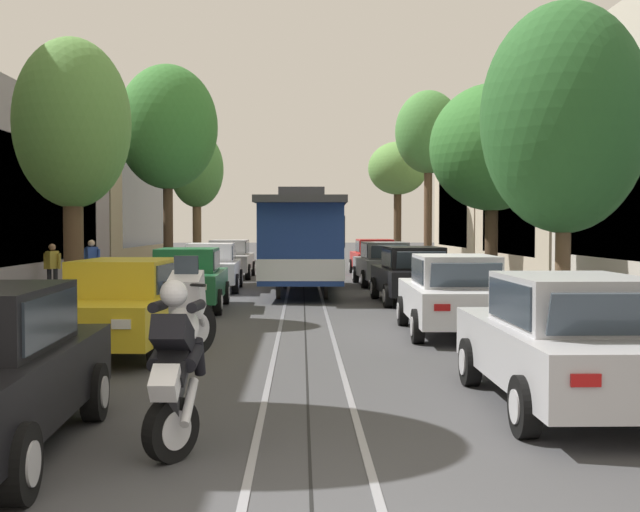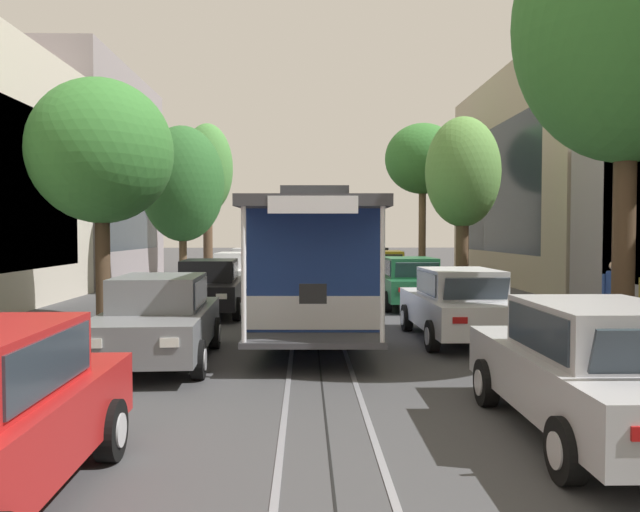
{
  "view_description": "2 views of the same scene",
  "coord_description": "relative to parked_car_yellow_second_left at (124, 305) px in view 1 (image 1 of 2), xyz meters",
  "views": [
    {
      "loc": [
        -0.07,
        -5.12,
        2.15
      ],
      "look_at": [
        0.52,
        20.72,
        1.18
      ],
      "focal_mm": 44.71,
      "sensor_mm": 36.0,
      "label": 1
    },
    {
      "loc": [
        0.26,
        35.17,
        2.38
      ],
      "look_at": [
        -0.51,
        2.61,
        1.14
      ],
      "focal_mm": 35.13,
      "sensor_mm": 36.0,
      "label": 2
    }
  ],
  "objects": [
    {
      "name": "ground_plane",
      "position": [
        3.11,
        11.02,
        -0.8
      ],
      "size": [
        160.0,
        160.0,
        0.0
      ],
      "primitive_type": "plane",
      "color": "#424244"
    },
    {
      "name": "trolley_track_rails",
      "position": [
        3.11,
        13.91,
        -0.79
      ],
      "size": [
        1.14,
        56.86,
        0.01
      ],
      "color": "gray",
      "rests_on": "ground"
    },
    {
      "name": "parked_car_yellow_second_left",
      "position": [
        0.0,
        0.0,
        0.0
      ],
      "size": [
        2.15,
        4.42,
        1.58
      ],
      "color": "gold",
      "rests_on": "ground"
    },
    {
      "name": "parked_car_green_mid_left",
      "position": [
        0.09,
        6.92,
        0.0
      ],
      "size": [
        2.08,
        4.39,
        1.58
      ],
      "color": "#1E6038",
      "rests_on": "ground"
    },
    {
      "name": "parked_car_white_fourth_left",
      "position": [
        0.01,
        13.06,
        0.0
      ],
      "size": [
        2.08,
        4.4,
        1.58
      ],
      "color": "silver",
      "rests_on": "ground"
    },
    {
      "name": "parked_car_silver_fifth_left",
      "position": [
        0.02,
        19.59,
        0.0
      ],
      "size": [
        2.02,
        4.37,
        1.58
      ],
      "color": "#B7B7BC",
      "rests_on": "ground"
    },
    {
      "name": "parked_car_silver_near_right",
      "position": [
        6.19,
        -4.38,
        0.0
      ],
      "size": [
        2.01,
        4.36,
        1.58
      ],
      "color": "#B7B7BC",
      "rests_on": "ground"
    },
    {
      "name": "parked_car_white_second_right",
      "position": [
        6.08,
        2.11,
        0.0
      ],
      "size": [
        2.08,
        4.39,
        1.58
      ],
      "color": "silver",
      "rests_on": "ground"
    },
    {
      "name": "parked_car_black_mid_right",
      "position": [
        6.14,
        8.57,
        0.0
      ],
      "size": [
        2.11,
        4.41,
        1.58
      ],
      "color": "black",
      "rests_on": "ground"
    },
    {
      "name": "parked_car_grey_fourth_right",
      "position": [
        6.04,
        15.24,
        0.0
      ],
      "size": [
        2.14,
        4.42,
        1.58
      ],
      "color": "slate",
      "rests_on": "ground"
    },
    {
      "name": "parked_car_red_fifth_right",
      "position": [
        6.25,
        21.48,
        0.0
      ],
      "size": [
        2.06,
        4.39,
        1.58
      ],
      "color": "red",
      "rests_on": "ground"
    },
    {
      "name": "street_tree_kerb_left_second",
      "position": [
        -2.18,
        4.67,
        3.63
      ],
      "size": [
        2.64,
        2.57,
        6.44
      ],
      "color": "brown",
      "rests_on": "ground"
    },
    {
      "name": "street_tree_kerb_left_mid",
      "position": [
        -1.96,
        16.3,
        5.02
      ],
      "size": [
        3.74,
        3.49,
        8.18
      ],
      "color": "#4C3826",
      "rests_on": "ground"
    },
    {
      "name": "street_tree_kerb_left_fourth",
      "position": [
        -2.28,
        26.95,
        4.16
      ],
      "size": [
        2.72,
        2.66,
        6.97
      ],
      "color": "brown",
      "rests_on": "ground"
    },
    {
      "name": "street_tree_kerb_right_second",
      "position": [
        8.19,
        1.92,
        3.46
      ],
      "size": [
        3.28,
        2.97,
        6.54
      ],
      "color": "brown",
      "rests_on": "ground"
    },
    {
      "name": "street_tree_kerb_right_mid",
      "position": [
        8.72,
        10.03,
        3.68
      ],
      "size": [
        3.71,
        4.0,
        6.39
      ],
      "color": "#4C3826",
      "rests_on": "ground"
    },
    {
      "name": "street_tree_kerb_right_fourth",
      "position": [
        8.3,
        19.39,
        5.17
      ],
      "size": [
        2.76,
        2.4,
        7.78
      ],
      "color": "brown",
      "rests_on": "ground"
    },
    {
      "name": "street_tree_kerb_right_far",
      "position": [
        8.14,
        28.57,
        4.36
      ],
      "size": [
        3.14,
        3.31,
        6.63
      ],
      "color": "#4C3826",
      "rests_on": "ground"
    },
    {
      "name": "cable_car_trolley",
      "position": [
        3.11,
        11.89,
        0.86
      ],
      "size": [
        2.81,
        9.17,
        3.28
      ],
      "color": "navy",
      "rests_on": "ground"
    },
    {
      "name": "motorcycle_with_rider",
      "position": [
        1.87,
        -6.03,
        0.17
      ],
      "size": [
        0.51,
        1.83,
        1.86
      ],
      "color": "black",
      "rests_on": "ground"
    },
    {
      "name": "pedestrian_on_left_pavement",
      "position": [
        -4.91,
        11.87,
        0.1
      ],
      "size": [
        0.55,
        0.42,
        1.59
      ],
      "color": "black",
      "rests_on": "ground"
    },
    {
      "name": "pedestrian_on_right_pavement",
      "position": [
        -3.79,
        12.35,
        0.17
      ],
      "size": [
        0.55,
        0.4,
        1.71
      ],
      "color": "#4C4233",
      "rests_on": "ground"
    },
    {
      "name": "fire_hydrant",
      "position": [
        7.72,
        1.07,
        -0.38
      ],
      "size": [
        0.4,
        0.22,
        0.84
      ],
      "color": "red",
      "rests_on": "ground"
    }
  ]
}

